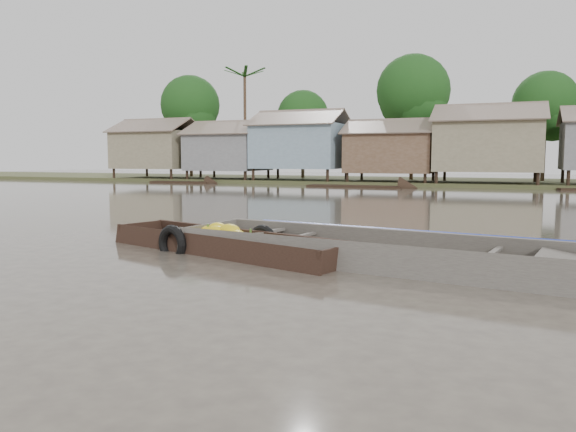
% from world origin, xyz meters
% --- Properties ---
extents(ground, '(120.00, 120.00, 0.00)m').
position_xyz_m(ground, '(0.00, 0.00, 0.00)').
color(ground, '#473F37').
rests_on(ground, ground).
extents(riverbank, '(120.00, 12.47, 10.22)m').
position_xyz_m(riverbank, '(3.03, 31.86, 3.07)').
color(riverbank, '#384723').
rests_on(riverbank, ground).
extents(banana_boat, '(5.89, 3.07, 0.82)m').
position_xyz_m(banana_boat, '(-1.46, 0.58, 0.17)').
color(banana_boat, black).
rests_on(banana_boat, ground).
extents(viewer_boat, '(8.21, 3.33, 0.64)m').
position_xyz_m(viewer_boat, '(1.90, 0.52, 0.07)').
color(viewer_boat, '#48433D').
rests_on(viewer_boat, ground).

